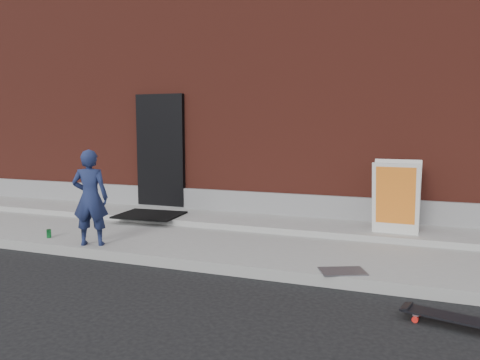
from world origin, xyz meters
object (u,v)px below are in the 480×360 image
at_px(pizza_sign, 397,196).
at_px(soda_can, 49,234).
at_px(skateboard, 452,318).
at_px(child, 90,198).

height_order(pizza_sign, soda_can, pizza_sign).
bearing_deg(soda_can, skateboard, -9.77).
relative_size(pizza_sign, soda_can, 8.63).
bearing_deg(child, pizza_sign, -175.84).
height_order(skateboard, pizza_sign, pizza_sign).
relative_size(child, pizza_sign, 1.24).
distance_m(pizza_sign, soda_can, 5.45).
height_order(child, soda_can, child).
relative_size(skateboard, pizza_sign, 0.81).
bearing_deg(soda_can, pizza_sign, 19.84).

